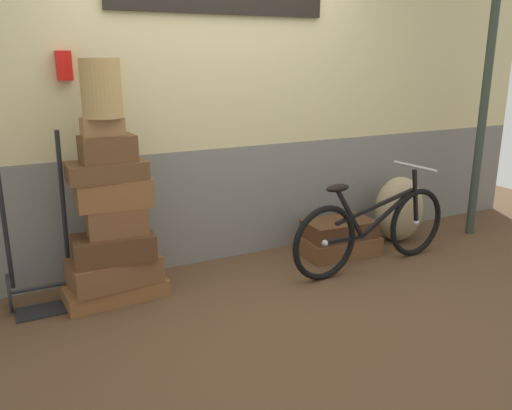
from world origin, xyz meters
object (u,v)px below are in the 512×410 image
object	(u,v)px
suitcase_2	(114,248)
wicker_basket	(101,88)
suitcase_1	(115,270)
suitcase_9	(339,229)
suitcase_0	(115,289)
suitcase_8	(340,246)
burlap_sack	(399,209)
luggage_trolley	(41,268)
suitcase_6	(108,149)
bicycle	(373,229)
suitcase_5	(107,171)
suitcase_3	(117,221)
suitcase_7	(102,127)
suitcase_4	(114,193)

from	to	relation	value
suitcase_2	wicker_basket	xyz separation A→B (m)	(0.00, 0.02, 1.10)
suitcase_1	suitcase_9	world-z (taller)	same
suitcase_9	wicker_basket	bearing A→B (deg)	-177.01
suitcase_1	suitcase_0	bearing A→B (deg)	101.08
suitcase_8	burlap_sack	distance (m)	0.75
suitcase_9	burlap_sack	world-z (taller)	burlap_sack
suitcase_0	luggage_trolley	bearing A→B (deg)	166.05
suitcase_6	bicycle	world-z (taller)	suitcase_6
suitcase_2	suitcase_9	size ratio (longest dim) A/B	0.92
suitcase_0	suitcase_6	xyz separation A→B (m)	(0.02, -0.02, 1.04)
suitcase_6	wicker_basket	distance (m)	0.40
suitcase_5	suitcase_8	size ratio (longest dim) A/B	0.80
suitcase_3	suitcase_5	distance (m)	0.36
suitcase_5	suitcase_0	bearing A→B (deg)	128.69
suitcase_1	suitcase_2	bearing A→B (deg)	-93.82
suitcase_6	suitcase_7	bearing A→B (deg)	157.47
suitcase_3	suitcase_0	bearing A→B (deg)	139.99
suitcase_5	suitcase_6	world-z (taller)	suitcase_6
suitcase_0	luggage_trolley	world-z (taller)	luggage_trolley
suitcase_8	luggage_trolley	distance (m)	2.48
suitcase_6	luggage_trolley	xyz separation A→B (m)	(-0.50, 0.10, -0.82)
suitcase_0	suitcase_9	size ratio (longest dim) A/B	1.19
suitcase_4	luggage_trolley	xyz separation A→B (m)	(-0.52, 0.10, -0.51)
suitcase_0	suitcase_1	xyz separation A→B (m)	(0.00, -0.02, 0.16)
suitcase_4	suitcase_3	bearing A→B (deg)	-82.47
suitcase_3	luggage_trolley	world-z (taller)	luggage_trolley
suitcase_1	suitcase_8	bearing A→B (deg)	-5.95
suitcase_7	suitcase_3	bearing A→B (deg)	-37.73
suitcase_6	luggage_trolley	size ratio (longest dim) A/B	0.29
suitcase_3	suitcase_9	distance (m)	1.97
burlap_sack	bicycle	size ratio (longest dim) A/B	0.38
suitcase_2	suitcase_9	xyz separation A→B (m)	(1.98, 0.03, -0.17)
suitcase_3	suitcase_7	xyz separation A→B (m)	(-0.04, 0.03, 0.66)
suitcase_1	suitcase_5	world-z (taller)	suitcase_5
suitcase_3	suitcase_6	size ratio (longest dim) A/B	1.12
suitcase_4	wicker_basket	distance (m)	0.72
wicker_basket	suitcase_3	bearing A→B (deg)	-19.50
suitcase_1	suitcase_7	xyz separation A→B (m)	(-0.00, 0.01, 1.04)
suitcase_3	burlap_sack	xyz separation A→B (m)	(2.66, 0.07, -0.28)
suitcase_2	burlap_sack	size ratio (longest dim) A/B	0.89
suitcase_1	luggage_trolley	xyz separation A→B (m)	(-0.48, 0.10, 0.07)
suitcase_4	burlap_sack	xyz separation A→B (m)	(2.66, 0.03, -0.48)
suitcase_8	bicycle	xyz separation A→B (m)	(0.06, -0.35, 0.25)
suitcase_4	burlap_sack	size ratio (longest dim) A/B	0.81
wicker_basket	suitcase_4	bearing A→B (deg)	31.92
wicker_basket	bicycle	bearing A→B (deg)	-9.88
luggage_trolley	suitcase_6	bearing A→B (deg)	-11.75
suitcase_0	suitcase_4	distance (m)	0.73
suitcase_0	suitcase_5	xyz separation A→B (m)	(0.01, -0.01, 0.89)
suitcase_5	burlap_sack	size ratio (longest dim) A/B	0.85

